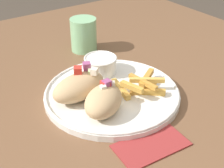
{
  "coord_description": "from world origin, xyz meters",
  "views": [
    {
      "loc": [
        -0.33,
        -0.49,
        1.17
      ],
      "look_at": [
        0.01,
        -0.01,
        0.81
      ],
      "focal_mm": 50.0,
      "sensor_mm": 36.0,
      "label": 1
    }
  ],
  "objects_px": {
    "pita_sandwich_near": "(104,100)",
    "sauce_ramekin": "(101,64)",
    "water_glass": "(84,36)",
    "pita_sandwich_far": "(79,86)",
    "fries_pile": "(140,85)",
    "plate": "(112,93)"
  },
  "relations": [
    {
      "from": "pita_sandwich_near",
      "to": "sauce_ramekin",
      "type": "relative_size",
      "value": 1.58
    },
    {
      "from": "water_glass",
      "to": "pita_sandwich_near",
      "type": "bearing_deg",
      "value": -113.53
    },
    {
      "from": "pita_sandwich_far",
      "to": "water_glass",
      "type": "xyz_separation_m",
      "value": [
        0.14,
        0.23,
        0.0
      ]
    },
    {
      "from": "pita_sandwich_near",
      "to": "pita_sandwich_far",
      "type": "height_order",
      "value": "pita_sandwich_far"
    },
    {
      "from": "pita_sandwich_near",
      "to": "fries_pile",
      "type": "distance_m",
      "value": 0.11
    },
    {
      "from": "sauce_ramekin",
      "to": "water_glass",
      "type": "relative_size",
      "value": 0.86
    },
    {
      "from": "pita_sandwich_near",
      "to": "fries_pile",
      "type": "bearing_deg",
      "value": -28.71
    },
    {
      "from": "pita_sandwich_near",
      "to": "pita_sandwich_far",
      "type": "xyz_separation_m",
      "value": [
        -0.01,
        0.07,
        0.0
      ]
    },
    {
      "from": "sauce_ramekin",
      "to": "water_glass",
      "type": "xyz_separation_m",
      "value": [
        0.05,
        0.16,
        0.01
      ]
    },
    {
      "from": "water_glass",
      "to": "fries_pile",
      "type": "bearing_deg",
      "value": -94.3
    },
    {
      "from": "plate",
      "to": "fries_pile",
      "type": "xyz_separation_m",
      "value": [
        0.05,
        -0.03,
        0.02
      ]
    },
    {
      "from": "plate",
      "to": "fries_pile",
      "type": "relative_size",
      "value": 2.66
    },
    {
      "from": "fries_pile",
      "to": "pita_sandwich_near",
      "type": "bearing_deg",
      "value": -171.42
    },
    {
      "from": "plate",
      "to": "sauce_ramekin",
      "type": "relative_size",
      "value": 3.74
    },
    {
      "from": "plate",
      "to": "pita_sandwich_far",
      "type": "height_order",
      "value": "pita_sandwich_far"
    },
    {
      "from": "plate",
      "to": "pita_sandwich_near",
      "type": "relative_size",
      "value": 2.37
    },
    {
      "from": "pita_sandwich_near",
      "to": "water_glass",
      "type": "height_order",
      "value": "water_glass"
    },
    {
      "from": "pita_sandwich_near",
      "to": "plate",
      "type": "bearing_deg",
      "value": 4.7
    },
    {
      "from": "plate",
      "to": "water_glass",
      "type": "distance_m",
      "value": 0.26
    },
    {
      "from": "sauce_ramekin",
      "to": "pita_sandwich_near",
      "type": "bearing_deg",
      "value": -120.94
    },
    {
      "from": "pita_sandwich_near",
      "to": "water_glass",
      "type": "relative_size",
      "value": 1.36
    },
    {
      "from": "pita_sandwich_near",
      "to": "pita_sandwich_far",
      "type": "relative_size",
      "value": 0.91
    }
  ]
}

